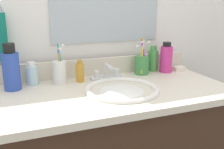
% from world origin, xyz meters
% --- Properties ---
extents(countertop, '(1.11, 0.54, 0.03)m').
position_xyz_m(countertop, '(0.00, 0.00, 0.79)').
color(countertop, beige).
rests_on(countertop, vanity_cabinet).
extents(backsplash, '(1.11, 0.02, 0.09)m').
position_xyz_m(backsplash, '(0.00, 0.26, 0.85)').
color(backsplash, beige).
rests_on(backsplash, countertop).
extents(back_wall, '(2.21, 0.04, 1.30)m').
position_xyz_m(back_wall, '(0.00, 0.32, 0.65)').
color(back_wall, white).
rests_on(back_wall, ground_plane).
extents(sink_basin, '(0.33, 0.33, 0.11)m').
position_xyz_m(sink_basin, '(0.05, -0.03, 0.78)').
color(sink_basin, white).
rests_on(sink_basin, countertop).
extents(faucet, '(0.16, 0.10, 0.08)m').
position_xyz_m(faucet, '(0.05, 0.17, 0.83)').
color(faucet, silver).
rests_on(faucet, countertop).
extents(bottle_gel_clear, '(0.05, 0.05, 0.11)m').
position_xyz_m(bottle_gel_clear, '(-0.31, 0.20, 0.86)').
color(bottle_gel_clear, silver).
rests_on(bottle_gel_clear, countertop).
extents(bottle_shampoo_blue, '(0.07, 0.07, 0.21)m').
position_xyz_m(bottle_shampoo_blue, '(-0.40, 0.16, 0.90)').
color(bottle_shampoo_blue, '#2D4CB2').
rests_on(bottle_shampoo_blue, countertop).
extents(bottle_toner_green, '(0.06, 0.06, 0.14)m').
position_xyz_m(bottle_toner_green, '(0.35, 0.23, 0.87)').
color(bottle_toner_green, '#4C9E4C').
rests_on(bottle_toner_green, countertop).
extents(bottle_soap_pink, '(0.07, 0.07, 0.17)m').
position_xyz_m(bottle_soap_pink, '(0.40, 0.18, 0.88)').
color(bottle_soap_pink, '#D8338C').
rests_on(bottle_soap_pink, countertop).
extents(bottle_oil_amber, '(0.04, 0.04, 0.11)m').
position_xyz_m(bottle_oil_amber, '(-0.09, 0.17, 0.86)').
color(bottle_oil_amber, gold).
rests_on(bottle_oil_amber, countertop).
extents(cup_white_ceramic, '(0.06, 0.07, 0.19)m').
position_xyz_m(cup_white_ceramic, '(-0.18, 0.18, 0.87)').
color(cup_white_ceramic, white).
rests_on(cup_white_ceramic, countertop).
extents(cup_green, '(0.08, 0.09, 0.20)m').
position_xyz_m(cup_green, '(0.26, 0.19, 0.86)').
color(cup_green, '#3F8C47').
rests_on(cup_green, countertop).
extents(soap_bar, '(0.06, 0.04, 0.02)m').
position_xyz_m(soap_bar, '(0.49, 0.17, 0.82)').
color(soap_bar, white).
rests_on(soap_bar, countertop).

